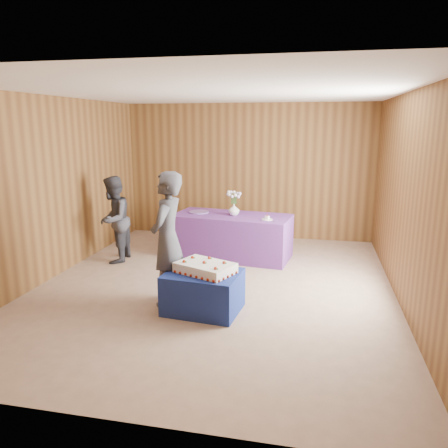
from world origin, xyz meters
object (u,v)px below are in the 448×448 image
(vase, at_px, (234,210))
(guest_left, at_px, (167,239))
(cake_table, at_px, (203,292))
(serving_table, at_px, (232,236))
(guest_right, at_px, (114,220))
(sheet_cake, at_px, (205,268))

(vase, height_order, guest_left, guest_left)
(cake_table, xyz_separation_m, serving_table, (-0.08, 2.32, 0.12))
(serving_table, relative_size, guest_left, 1.16)
(serving_table, bearing_deg, guest_right, -153.11)
(serving_table, height_order, vase, vase)
(guest_left, distance_m, guest_right, 2.10)
(serving_table, bearing_deg, guest_left, -93.61)
(cake_table, height_order, guest_right, guest_right)
(sheet_cake, xyz_separation_m, guest_right, (-2.00, 1.64, 0.17))
(serving_table, xyz_separation_m, vase, (0.03, -0.01, 0.47))
(serving_table, relative_size, guest_right, 1.37)
(cake_table, relative_size, sheet_cake, 1.08)
(serving_table, distance_m, guest_right, 2.04)
(cake_table, relative_size, serving_table, 0.45)
(cake_table, xyz_separation_m, guest_left, (-0.50, 0.16, 0.61))
(vase, bearing_deg, serving_table, 157.43)
(sheet_cake, bearing_deg, guest_right, 163.93)
(cake_table, height_order, sheet_cake, sheet_cake)
(cake_table, distance_m, vase, 2.39)
(serving_table, xyz_separation_m, sheet_cake, (0.11, -2.31, 0.19))
(guest_left, bearing_deg, cake_table, 74.37)
(cake_table, bearing_deg, sheet_cake, 30.62)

